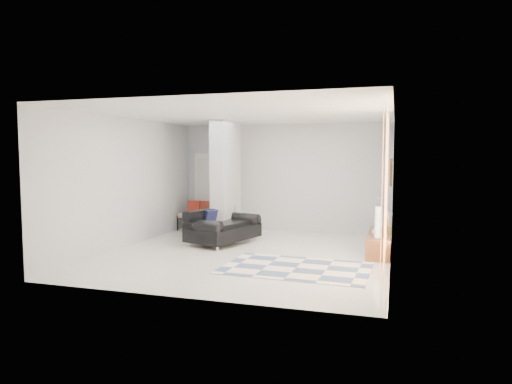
% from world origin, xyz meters
% --- Properties ---
extents(floor, '(6.00, 6.00, 0.00)m').
position_xyz_m(floor, '(0.00, 0.00, 0.00)').
color(floor, silver).
rests_on(floor, ground).
extents(ceiling, '(6.00, 6.00, 0.00)m').
position_xyz_m(ceiling, '(0.00, 0.00, 2.80)').
color(ceiling, white).
rests_on(ceiling, wall_back).
extents(wall_back, '(6.00, 0.00, 6.00)m').
position_xyz_m(wall_back, '(0.00, 3.00, 1.40)').
color(wall_back, silver).
rests_on(wall_back, ground).
extents(wall_front, '(6.00, 0.00, 6.00)m').
position_xyz_m(wall_front, '(0.00, -3.00, 1.40)').
color(wall_front, silver).
rests_on(wall_front, ground).
extents(wall_left, '(0.00, 6.00, 6.00)m').
position_xyz_m(wall_left, '(-2.75, 0.00, 1.40)').
color(wall_left, silver).
rests_on(wall_left, ground).
extents(wall_right, '(0.00, 6.00, 6.00)m').
position_xyz_m(wall_right, '(2.75, 0.00, 1.40)').
color(wall_right, silver).
rests_on(wall_right, ground).
extents(partition_column, '(0.35, 1.20, 2.80)m').
position_xyz_m(partition_column, '(-1.10, 1.60, 1.40)').
color(partition_column, '#A2A7A9').
rests_on(partition_column, floor).
extents(hallway_door, '(0.85, 0.06, 2.04)m').
position_xyz_m(hallway_door, '(-2.10, 2.96, 1.02)').
color(hallway_door, white).
rests_on(hallway_door, floor).
extents(curtain, '(0.00, 2.55, 2.55)m').
position_xyz_m(curtain, '(2.67, -1.15, 1.45)').
color(curtain, '#FF9843').
rests_on(curtain, wall_right).
extents(wall_art, '(0.04, 0.45, 0.55)m').
position_xyz_m(wall_art, '(2.72, 0.90, 1.65)').
color(wall_art, '#3D2810').
rests_on(wall_art, wall_right).
extents(media_console, '(0.45, 1.85, 0.80)m').
position_xyz_m(media_console, '(2.52, 0.90, 0.20)').
color(media_console, brown).
rests_on(media_console, floor).
extents(loveseat, '(1.43, 1.88, 0.76)m').
position_xyz_m(loveseat, '(-0.95, 0.90, 0.35)').
color(loveseat, silver).
rests_on(loveseat, floor).
extents(daybed, '(1.59, 0.69, 0.77)m').
position_xyz_m(daybed, '(-1.93, 2.48, 0.42)').
color(daybed, black).
rests_on(daybed, floor).
extents(area_rug, '(2.62, 1.80, 0.01)m').
position_xyz_m(area_rug, '(1.16, -0.90, 0.01)').
color(area_rug, beige).
rests_on(area_rug, floor).
extents(cylinder_lamp, '(0.11, 0.11, 0.60)m').
position_xyz_m(cylinder_lamp, '(2.50, 0.35, 0.70)').
color(cylinder_lamp, white).
rests_on(cylinder_lamp, media_console).
extents(bronze_figurine, '(0.12, 0.12, 0.23)m').
position_xyz_m(bronze_figurine, '(2.47, 1.57, 0.51)').
color(bronze_figurine, black).
rests_on(bronze_figurine, media_console).
extents(vase, '(0.21, 0.21, 0.20)m').
position_xyz_m(vase, '(2.47, 0.59, 0.50)').
color(vase, white).
rests_on(vase, media_console).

